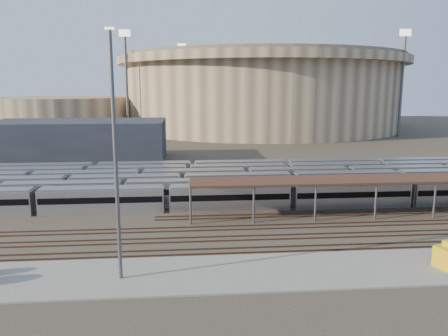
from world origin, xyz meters
TOP-DOWN VIEW (x-y plane):
  - ground at (0.00, 0.00)m, footprint 420.00×420.00m
  - apron at (-5.00, -15.00)m, footprint 50.00×9.00m
  - subway_trains at (0.69, 18.50)m, footprint 129.74×23.90m
  - inspection_shed at (22.00, 4.00)m, footprint 60.30×6.00m
  - empty_tracks at (0.00, -5.00)m, footprint 170.00×9.62m
  - stadium at (25.00, 140.00)m, footprint 124.00×124.00m
  - secondary_arena at (-60.00, 130.00)m, footprint 56.00×56.00m
  - service_building at (-35.00, 55.00)m, footprint 42.00×20.00m
  - floodlight_0 at (-30.00, 110.00)m, footprint 4.00×1.00m
  - floodlight_2 at (70.00, 100.00)m, footprint 4.00×1.00m
  - floodlight_3 at (-10.00, 160.00)m, footprint 4.00×1.00m
  - yard_light_pole at (-14.88, -15.44)m, footprint 0.81×0.36m

SIDE VIEW (x-z plane):
  - ground at x=0.00m, z-range 0.00..0.00m
  - empty_tracks at x=0.00m, z-range 0.00..0.18m
  - apron at x=-5.00m, z-range 0.00..0.20m
  - subway_trains at x=0.69m, z-range 0.00..3.60m
  - inspection_shed at x=22.00m, z-range 2.33..7.63m
  - service_building at x=-35.00m, z-range 0.00..10.00m
  - secondary_arena at x=-60.00m, z-range 0.00..14.00m
  - yard_light_pole at x=-14.88m, z-range 0.28..23.44m
  - stadium at x=25.00m, z-range 0.22..32.72m
  - floodlight_0 at x=-30.00m, z-range 1.45..39.85m
  - floodlight_2 at x=70.00m, z-range 1.45..39.85m
  - floodlight_3 at x=-10.00m, z-range 1.45..39.85m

